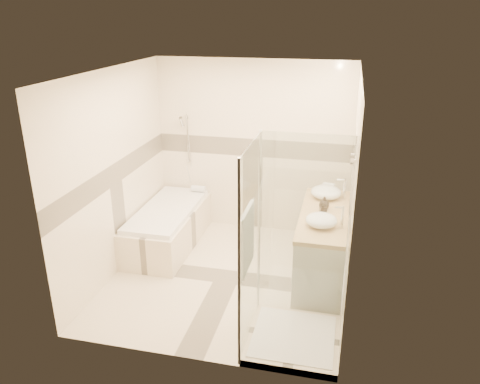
% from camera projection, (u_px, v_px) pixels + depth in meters
% --- Properties ---
extents(room, '(2.82, 3.02, 2.52)m').
position_uv_depth(room, '(232.00, 182.00, 5.37)').
color(room, beige).
rests_on(room, ground).
extents(bathtub, '(0.75, 1.70, 0.56)m').
position_uv_depth(bathtub, '(168.00, 225.00, 6.52)').
color(bathtub, beige).
rests_on(bathtub, ground).
extents(vanity, '(0.58, 1.62, 0.85)m').
position_uv_depth(vanity, '(323.00, 245.00, 5.71)').
color(vanity, silver).
rests_on(vanity, ground).
extents(shower_enclosure, '(0.96, 0.93, 2.04)m').
position_uv_depth(shower_enclosure, '(284.00, 294.00, 4.59)').
color(shower_enclosure, beige).
rests_on(shower_enclosure, ground).
extents(vessel_sink_near, '(0.39, 0.39, 0.16)m').
position_uv_depth(vessel_sink_near, '(326.00, 192.00, 5.98)').
color(vessel_sink_near, white).
rests_on(vessel_sink_near, vanity).
extents(vessel_sink_far, '(0.35, 0.35, 0.14)m').
position_uv_depth(vessel_sink_far, '(321.00, 220.00, 5.20)').
color(vessel_sink_far, white).
rests_on(vessel_sink_far, vanity).
extents(faucet_near, '(0.11, 0.03, 0.28)m').
position_uv_depth(faucet_near, '(344.00, 187.00, 5.91)').
color(faucet_near, silver).
rests_on(faucet_near, vanity).
extents(faucet_far, '(0.11, 0.03, 0.26)m').
position_uv_depth(faucet_far, '(342.00, 216.00, 5.13)').
color(faucet_far, silver).
rests_on(faucet_far, vanity).
extents(amenity_bottle_a, '(0.09, 0.09, 0.16)m').
position_uv_depth(amenity_bottle_a, '(323.00, 209.00, 5.47)').
color(amenity_bottle_a, black).
rests_on(amenity_bottle_a, vanity).
extents(amenity_bottle_b, '(0.15, 0.15, 0.16)m').
position_uv_depth(amenity_bottle_b, '(324.00, 203.00, 5.65)').
color(amenity_bottle_b, black).
rests_on(amenity_bottle_b, vanity).
extents(folded_towels, '(0.20, 0.28, 0.08)m').
position_uv_depth(folded_towels, '(327.00, 189.00, 6.20)').
color(folded_towels, silver).
rests_on(folded_towels, vanity).
extents(rolled_towel, '(0.21, 0.10, 0.10)m').
position_uv_depth(rolled_towel, '(198.00, 189.00, 6.99)').
color(rolled_towel, silver).
rests_on(rolled_towel, bathtub).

